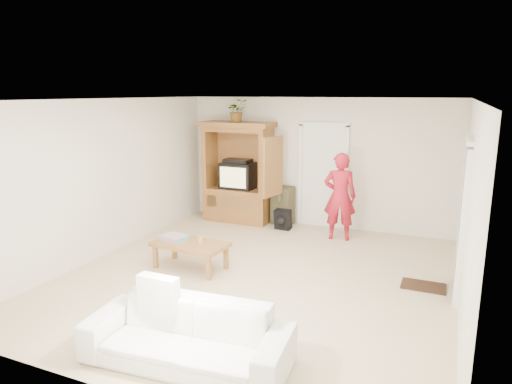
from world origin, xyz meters
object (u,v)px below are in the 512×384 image
Objects in this scene: armoire at (239,179)px; man at (340,196)px; sofa at (187,335)px; coffee_table at (190,246)px.

armoire reaches higher than man.
coffee_table is (-1.31, 2.20, 0.06)m from sofa.
coffee_table is (0.49, -2.79, -0.54)m from armoire.
man is at bearing 79.57° from sofa.
man reaches higher than sofa.
armoire is 5.33m from sofa.
man is (2.26, -0.41, -0.09)m from armoire.
armoire is at bearing 104.48° from coffee_table.
armoire is at bearing -20.17° from man.
coffee_table is at bearing 116.07° from sofa.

